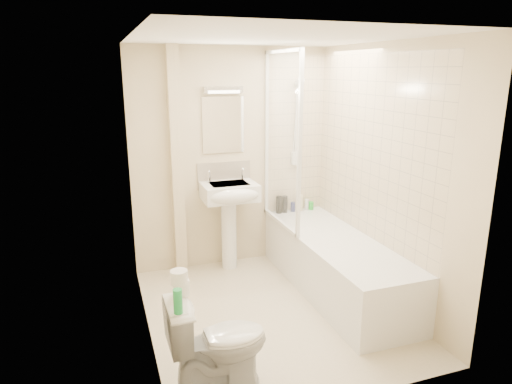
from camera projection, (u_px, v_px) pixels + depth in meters
name	position (u px, v px, depth m)	size (l,w,h in m)	color
floor	(272.00, 312.00, 4.20)	(2.50, 2.50, 0.00)	beige
wall_back	(232.00, 159.00, 5.02)	(2.20, 0.02, 2.40)	beige
wall_left	(141.00, 197.00, 3.53)	(0.02, 2.50, 2.40)	beige
wall_right	(383.00, 176.00, 4.23)	(0.02, 2.50, 2.40)	beige
ceiling	(275.00, 37.00, 3.57)	(2.20, 2.50, 0.02)	white
tile_back	(295.00, 136.00, 5.19)	(0.70, 0.01, 1.75)	beige
tile_right	(372.00, 149.00, 4.35)	(0.01, 2.10, 1.75)	beige
pipe_boxing	(177.00, 164.00, 4.77)	(0.12, 0.12, 2.40)	beige
splashback	(224.00, 175.00, 5.03)	(0.60, 0.01, 0.30)	beige
mirror	(223.00, 125.00, 4.88)	(0.46, 0.01, 0.60)	white
strip_light	(223.00, 90.00, 4.77)	(0.42, 0.07, 0.07)	silver
bathtub	(335.00, 263.00, 4.54)	(0.70, 2.10, 0.55)	white
shower_screen	(281.00, 141.00, 4.67)	(0.04, 0.92, 1.80)	white
shower_fixture	(297.00, 126.00, 5.12)	(0.10, 0.16, 0.99)	white
pedestal_sink	(230.00, 202.00, 4.88)	(0.58, 0.52, 1.11)	white
bottle_black_a	(279.00, 205.00, 5.25)	(0.07, 0.07, 0.20)	black
bottle_white_a	(279.00, 208.00, 5.26)	(0.05, 0.05, 0.13)	white
bottle_black_b	(285.00, 204.00, 5.28)	(0.06, 0.06, 0.20)	black
bottle_blue	(293.00, 207.00, 5.32)	(0.05, 0.05, 0.11)	navy
bottle_cream	(300.00, 203.00, 5.34)	(0.06, 0.06, 0.19)	beige
bottle_white_b	(307.00, 205.00, 5.37)	(0.05, 0.05, 0.13)	silver
bottle_green	(311.00, 206.00, 5.40)	(0.06, 0.06, 0.09)	green
toilet	(218.00, 342.00, 3.13)	(0.68, 0.40, 0.69)	white
toilet_roll_lower	(182.00, 288.00, 3.04)	(0.11, 0.11, 0.11)	white
toilet_roll_upper	(179.00, 277.00, 2.97)	(0.11, 0.11, 0.09)	white
green_bottle	(178.00, 301.00, 2.81)	(0.06, 0.06, 0.16)	green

